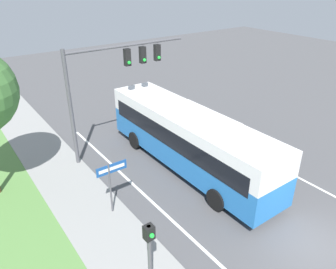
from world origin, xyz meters
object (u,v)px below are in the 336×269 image
(bus, at_px, (188,136))
(pedestrian_signal, at_px, (150,256))
(signal_gantry, at_px, (113,74))
(street_sign, at_px, (111,178))

(bus, xyz_separation_m, pedestrian_signal, (-6.18, -5.82, 0.42))
(signal_gantry, xyz_separation_m, pedestrian_signal, (-4.00, -9.58, -2.38))
(pedestrian_signal, height_order, street_sign, pedestrian_signal)
(bus, relative_size, pedestrian_signal, 3.33)
(pedestrian_signal, bearing_deg, signal_gantry, 67.34)
(signal_gantry, bearing_deg, bus, -59.86)
(bus, bearing_deg, signal_gantry, 120.14)
(street_sign, bearing_deg, bus, 11.54)
(signal_gantry, relative_size, street_sign, 2.82)
(bus, height_order, pedestrian_signal, pedestrian_signal)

